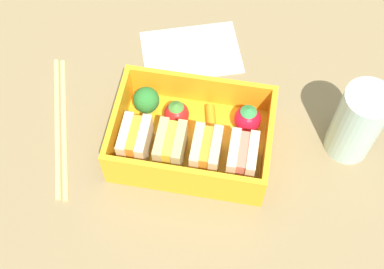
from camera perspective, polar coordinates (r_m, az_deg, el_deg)
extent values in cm
cube|color=olive|center=(62.10, 0.00, -1.70)|extent=(120.00, 120.00, 2.00)
cube|color=#F4A41D|center=(60.70, 0.00, -0.99)|extent=(17.24, 12.13, 1.20)
cube|color=#F4A41D|center=(55.64, -1.02, -4.72)|extent=(17.24, 0.60, 4.39)
cube|color=#F4A41D|center=(61.32, 0.93, 4.93)|extent=(17.24, 0.60, 4.39)
cube|color=#F4A41D|center=(58.14, 8.11, -0.88)|extent=(0.60, 10.93, 4.39)
cube|color=#F4A41D|center=(59.57, -7.91, 1.53)|extent=(0.60, 10.93, 4.39)
cube|color=beige|center=(56.95, 6.33, -2.66)|extent=(0.98, 4.65, 4.41)
cube|color=#D87259|center=(56.92, 5.35, -2.52)|extent=(0.98, 4.28, 4.06)
cube|color=beige|center=(56.92, 4.37, -2.37)|extent=(0.98, 4.65, 4.41)
cube|color=#E1C187|center=(56.96, 2.49, -2.08)|extent=(0.98, 4.65, 4.41)
cube|color=orange|center=(57.00, 1.51, -1.93)|extent=(0.98, 4.28, 4.06)
cube|color=#E1C187|center=(57.07, 0.53, -1.78)|extent=(0.98, 4.65, 4.41)
cube|color=tan|center=(57.23, -1.33, -1.50)|extent=(0.98, 4.65, 4.41)
cube|color=yellow|center=(57.34, -2.30, -1.35)|extent=(0.98, 4.28, 4.06)
cube|color=tan|center=(57.47, -3.26, -1.20)|extent=(0.98, 4.65, 4.41)
cube|color=beige|center=(57.76, -5.10, -0.91)|extent=(0.98, 4.65, 4.41)
cube|color=orange|center=(57.94, -6.05, -0.76)|extent=(0.98, 4.28, 4.06)
cube|color=beige|center=(58.13, -6.99, -0.61)|extent=(0.98, 4.65, 4.41)
sphere|color=red|center=(60.15, 5.92, 1.64)|extent=(3.08, 3.08, 3.08)
cone|color=#338843|center=(58.60, 6.09, 2.58)|extent=(1.85, 1.85, 0.60)
cylinder|color=orange|center=(60.69, 2.09, 1.10)|extent=(2.18, 5.01, 1.09)
sphere|color=red|center=(60.33, -1.67, 2.20)|extent=(2.88, 2.88, 2.88)
cone|color=#43802F|center=(58.86, -1.71, 3.10)|extent=(1.73, 1.73, 0.60)
cylinder|color=#8FBB5F|center=(61.90, -4.78, 2.82)|extent=(1.18, 1.18, 1.27)
sphere|color=#2B762B|center=(60.49, -4.90, 3.68)|extent=(3.01, 3.01, 3.01)
cylinder|color=#D5B774|center=(64.03, -13.53, 1.05)|extent=(6.49, 18.40, 0.70)
cylinder|color=#D5B774|center=(64.18, -14.30, 0.95)|extent=(6.49, 18.40, 0.70)
cylinder|color=silver|center=(59.74, 17.23, 1.20)|extent=(5.11, 5.11, 9.80)
cube|color=silver|center=(68.58, -0.10, 8.82)|extent=(14.27, 11.85, 0.40)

